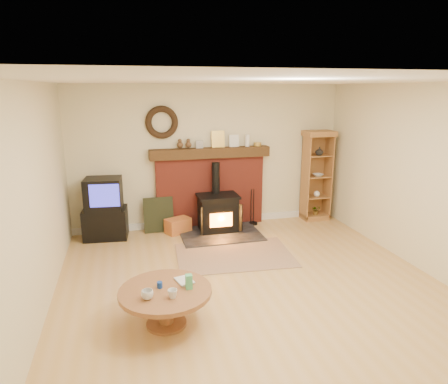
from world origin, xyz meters
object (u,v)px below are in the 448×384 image
object	(u,v)px
tv_unit	(105,210)
curio_cabinet	(316,175)
wood_stove	(218,214)
coffee_table	(166,296)

from	to	relation	value
tv_unit	curio_cabinet	bearing A→B (deg)	1.20
wood_stove	tv_unit	bearing A→B (deg)	174.20
tv_unit	coffee_table	size ratio (longest dim) A/B	1.06
wood_stove	tv_unit	xyz separation A→B (m)	(-1.95, 0.20, 0.18)
tv_unit	coffee_table	world-z (taller)	tv_unit
tv_unit	coffee_table	distance (m)	3.01
wood_stove	coffee_table	xyz separation A→B (m)	(-1.24, -2.72, 0.02)
curio_cabinet	coffee_table	bearing A→B (deg)	-137.43
wood_stove	curio_cabinet	xyz separation A→B (m)	(2.03, 0.28, 0.55)
curio_cabinet	coffee_table	xyz separation A→B (m)	(-3.27, -3.01, -0.53)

